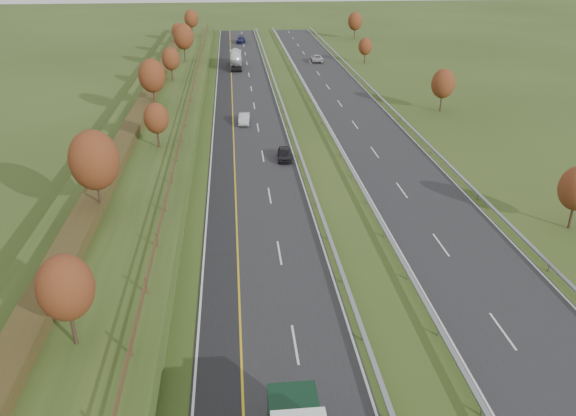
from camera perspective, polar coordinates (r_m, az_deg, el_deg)
The scene contains 18 objects.
ground at distance 77.29m, azimuth 2.12°, elevation 7.43°, with size 400.00×400.00×0.00m, color #304418.
near_carriageway at distance 81.43m, azimuth -4.00°, elevation 8.33°, with size 10.50×200.00×0.04m, color #232326.
far_carriageway at distance 83.50m, azimuth 7.52°, elevation 8.60°, with size 10.50×200.00×0.04m, color #232326.
hard_shoulder at distance 81.42m, azimuth -6.66°, elevation 8.22°, with size 3.00×200.00×0.04m, color black.
lane_markings at distance 81.72m, azimuth 0.54°, elevation 8.47°, with size 26.75×200.00×0.01m.
embankment_left at distance 81.86m, azimuth -13.25°, elevation 8.52°, with size 12.00×200.00×2.00m, color #304418.
hedge_left at distance 81.74m, azimuth -14.76°, elevation 9.47°, with size 2.20×180.00×1.10m, color #3A3817.
fence_left at distance 80.52m, azimuth -10.19°, elevation 9.81°, with size 0.12×189.06×1.20m.
median_barrier_near at distance 81.60m, azimuth 0.04°, elevation 8.86°, with size 0.32×200.00×0.71m.
median_barrier_far at distance 82.25m, azimuth 3.62°, elevation 8.94°, with size 0.32×200.00×0.71m.
outer_barrier_far at distance 84.81m, azimuth 11.41°, elevation 9.00°, with size 0.32×200.00×0.71m.
trees_left at distance 77.24m, azimuth -13.66°, elevation 11.64°, with size 6.64×164.30×7.66m.
trees_far at distance 113.44m, azimuth 11.13°, elevation 14.92°, with size 8.45×118.60×7.12m.
road_tanker at distance 122.96m, azimuth -5.33°, elevation 14.90°, with size 2.40×11.22×3.46m.
car_dark_near at distance 67.72m, azimuth -0.36°, elevation 5.52°, with size 1.67×4.15×1.42m, color black.
car_silver_mid at distance 82.38m, azimuth -4.47°, elevation 9.04°, with size 1.52×4.35×1.43m, color #B4B5B9.
car_small_far at distance 155.63m, azimuth -4.81°, elevation 16.66°, with size 2.15×5.29×1.54m, color #14153E.
car_oncoming at distance 129.01m, azimuth 2.95°, elevation 14.97°, with size 2.53×5.49×1.52m, color #B4B4B9.
Camera 1 is at (-2.08, -17.95, 23.46)m, focal length 35.00 mm.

